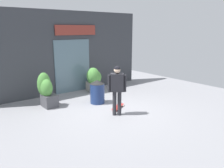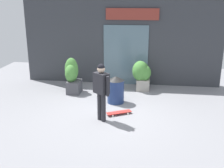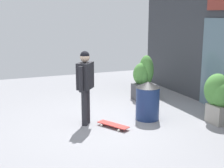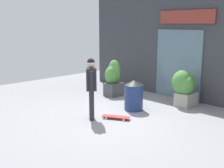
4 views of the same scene
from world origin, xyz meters
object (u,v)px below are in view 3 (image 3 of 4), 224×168
(skateboarder, at_px, (85,80))
(trash_bin, at_px, (148,100))
(planter_box_left, at_px, (144,77))
(planter_box_right, at_px, (222,96))
(skateboard, at_px, (113,125))

(skateboarder, distance_m, trash_bin, 1.54)
(skateboarder, height_order, trash_bin, skateboarder)
(planter_box_left, height_order, planter_box_right, planter_box_left)
(skateboard, relative_size, planter_box_right, 0.68)
(skateboard, bearing_deg, skateboarder, -161.77)
(skateboard, height_order, trash_bin, trash_bin)
(planter_box_right, relative_size, trash_bin, 1.24)
(skateboard, height_order, planter_box_right, planter_box_right)
(skateboard, distance_m, planter_box_right, 2.52)
(planter_box_left, relative_size, planter_box_right, 1.13)
(planter_box_right, height_order, trash_bin, planter_box_right)
(skateboard, height_order, planter_box_left, planter_box_left)
(planter_box_left, xyz_separation_m, planter_box_right, (2.48, 0.65, -0.02))
(skateboard, relative_size, trash_bin, 0.84)
(skateboard, bearing_deg, planter_box_left, 108.71)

